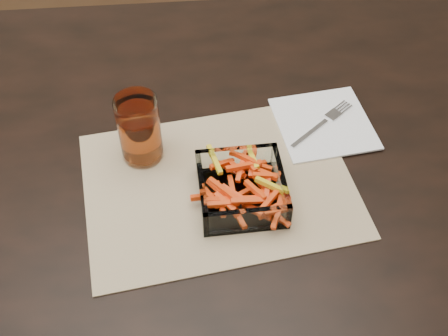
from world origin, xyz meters
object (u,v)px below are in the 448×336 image
at_px(dining_table, 166,174).
at_px(glass_bowl, 241,190).
at_px(tumbler, 140,131).
at_px(fork, 323,123).

height_order(dining_table, glass_bowl, glass_bowl).
distance_m(dining_table, tumbler, 0.16).
xyz_separation_m(glass_bowl, tumbler, (-0.16, 0.11, 0.04)).
distance_m(tumbler, fork, 0.34).
height_order(glass_bowl, tumbler, tumbler).
relative_size(glass_bowl, fork, 1.05).
xyz_separation_m(tumbler, fork, (0.33, 0.04, -0.05)).
bearing_deg(dining_table, tumbler, -142.33).
bearing_deg(fork, glass_bowl, -86.47).
relative_size(glass_bowl, tumbler, 1.12).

